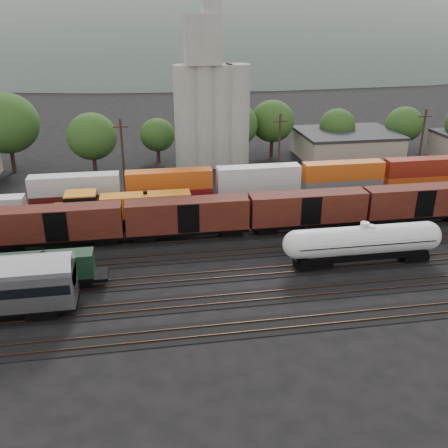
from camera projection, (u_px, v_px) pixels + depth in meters
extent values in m
plane|color=black|center=(227.00, 254.00, 58.59)|extent=(600.00, 600.00, 0.00)
cube|color=black|center=(255.00, 327.00, 44.96)|extent=(180.00, 3.20, 0.08)
cube|color=#382319|center=(257.00, 331.00, 44.28)|extent=(180.00, 0.08, 0.16)
cube|color=#382319|center=(254.00, 322.00, 45.58)|extent=(180.00, 0.08, 0.16)
cube|color=black|center=(244.00, 298.00, 49.50)|extent=(180.00, 3.20, 0.08)
cube|color=#382319|center=(246.00, 301.00, 48.82)|extent=(180.00, 0.08, 0.16)
cube|color=#382319|center=(243.00, 294.00, 50.12)|extent=(180.00, 0.08, 0.16)
cube|color=black|center=(235.00, 274.00, 54.04)|extent=(180.00, 3.20, 0.08)
cube|color=#382319|center=(236.00, 277.00, 53.36)|extent=(180.00, 0.08, 0.16)
cube|color=#382319|center=(234.00, 270.00, 54.66)|extent=(180.00, 0.08, 0.16)
cube|color=black|center=(227.00, 254.00, 58.58)|extent=(180.00, 3.20, 0.08)
cube|color=#382319|center=(228.00, 256.00, 57.89)|extent=(180.00, 0.08, 0.16)
cube|color=#382319|center=(226.00, 250.00, 59.20)|extent=(180.00, 0.08, 0.16)
cube|color=black|center=(220.00, 236.00, 63.11)|extent=(180.00, 3.20, 0.08)
cube|color=#382319|center=(221.00, 238.00, 62.43)|extent=(180.00, 0.08, 0.16)
cube|color=#382319|center=(220.00, 233.00, 63.73)|extent=(180.00, 0.08, 0.16)
cube|color=black|center=(215.00, 221.00, 67.65)|extent=(180.00, 3.20, 0.08)
cube|color=#382319|center=(215.00, 223.00, 66.97)|extent=(180.00, 0.08, 0.16)
cube|color=#382319|center=(214.00, 219.00, 68.27)|extent=(180.00, 0.08, 0.16)
cube|color=black|center=(210.00, 208.00, 72.19)|extent=(180.00, 3.20, 0.08)
cube|color=#382319|center=(210.00, 209.00, 71.51)|extent=(180.00, 0.08, 0.16)
cube|color=#382319|center=(209.00, 206.00, 72.81)|extent=(180.00, 0.08, 0.16)
cube|color=black|center=(27.00, 280.00, 50.34)|extent=(16.03, 2.73, 0.38)
cube|color=black|center=(28.00, 284.00, 50.51)|extent=(4.71, 2.07, 0.75)
cube|color=black|center=(45.00, 266.00, 50.06)|extent=(9.62, 2.26, 2.55)
cylinder|color=black|center=(43.00, 253.00, 49.50)|extent=(0.47, 0.47, 0.47)
cube|color=black|center=(80.00, 282.00, 51.35)|extent=(2.45, 1.89, 0.66)
cylinder|color=silver|center=(370.00, 241.00, 55.24)|extent=(13.94, 2.87, 2.87)
sphere|color=silver|center=(310.00, 245.00, 54.19)|extent=(2.87, 2.87, 2.87)
sphere|color=silver|center=(428.00, 237.00, 56.30)|extent=(2.87, 2.87, 2.87)
cylinder|color=silver|center=(372.00, 228.00, 54.60)|extent=(0.89, 0.89, 0.49)
cube|color=black|center=(370.00, 241.00, 55.24)|extent=(14.25, 3.01, 0.08)
cube|color=black|center=(368.00, 254.00, 55.86)|extent=(13.46, 2.18, 0.49)
cube|color=black|center=(319.00, 262.00, 55.24)|extent=(2.57, 1.98, 0.69)
cube|color=black|center=(415.00, 255.00, 56.96)|extent=(2.57, 1.98, 0.69)
cylinder|color=silver|center=(363.00, 240.00, 55.03)|extent=(15.19, 3.13, 3.13)
sphere|color=silver|center=(297.00, 244.00, 53.88)|extent=(3.13, 3.13, 3.13)
sphere|color=silver|center=(427.00, 235.00, 56.17)|extent=(3.13, 3.13, 3.13)
cylinder|color=silver|center=(365.00, 225.00, 54.33)|extent=(0.97, 0.97, 0.54)
cube|color=black|center=(363.00, 240.00, 55.03)|extent=(15.53, 3.28, 0.09)
cube|color=black|center=(361.00, 254.00, 55.70)|extent=(14.67, 2.37, 0.54)
cube|color=black|center=(308.00, 263.00, 55.02)|extent=(2.80, 2.16, 0.75)
cube|color=black|center=(412.00, 255.00, 56.90)|extent=(2.80, 2.16, 0.75)
cube|color=black|center=(43.00, 310.00, 46.35)|extent=(2.90, 2.23, 0.78)
cube|color=black|center=(129.00, 217.00, 65.41)|extent=(19.36, 3.12, 0.43)
cube|color=black|center=(129.00, 221.00, 65.59)|extent=(5.38, 2.37, 0.86)
cube|color=orange|center=(146.00, 204.00, 65.10)|extent=(11.62, 2.58, 2.90)
cube|color=orange|center=(82.00, 206.00, 63.75)|extent=(3.87, 3.12, 3.55)
cube|color=black|center=(81.00, 197.00, 63.31)|extent=(3.98, 3.23, 0.97)
cube|color=orange|center=(61.00, 213.00, 63.65)|extent=(1.72, 2.58, 1.94)
cylinder|color=black|center=(145.00, 193.00, 64.47)|extent=(0.54, 0.54, 0.54)
cube|color=black|center=(81.00, 225.00, 64.74)|extent=(2.80, 2.15, 0.75)
cube|color=black|center=(176.00, 219.00, 66.62)|extent=(2.80, 2.15, 0.75)
cube|color=black|center=(60.00, 239.00, 59.71)|extent=(15.00, 2.60, 0.40)
cube|color=#491911|center=(58.00, 222.00, 58.89)|extent=(15.00, 2.90, 3.80)
cube|color=black|center=(188.00, 230.00, 62.04)|extent=(15.00, 2.60, 0.40)
cube|color=#491911|center=(187.00, 214.00, 61.21)|extent=(15.00, 2.90, 3.80)
cube|color=black|center=(307.00, 222.00, 64.36)|extent=(15.00, 2.60, 0.40)
cube|color=#491911|center=(308.00, 207.00, 63.54)|extent=(15.00, 2.90, 3.80)
cube|color=black|center=(417.00, 215.00, 66.69)|extent=(15.00, 2.60, 0.40)
cube|color=#491911|center=(420.00, 200.00, 65.87)|extent=(15.00, 2.90, 3.80)
cube|color=black|center=(210.00, 205.00, 72.01)|extent=(160.00, 2.60, 0.60)
cube|color=#471110|center=(77.00, 202.00, 68.59)|extent=(12.00, 2.40, 2.60)
cube|color=beige|center=(74.00, 184.00, 67.57)|extent=(12.00, 2.40, 2.60)
cube|color=maroon|center=(170.00, 197.00, 70.52)|extent=(12.00, 2.40, 2.60)
cube|color=#C85014|center=(169.00, 179.00, 69.51)|extent=(12.00, 2.40, 2.60)
cube|color=silver|center=(258.00, 192.00, 72.46)|extent=(12.00, 2.40, 2.60)
cube|color=silver|center=(258.00, 175.00, 71.44)|extent=(12.00, 2.40, 2.60)
cube|color=slate|center=(342.00, 187.00, 74.39)|extent=(12.00, 2.40, 2.60)
cube|color=#CB5514|center=(343.00, 171.00, 73.37)|extent=(12.00, 2.40, 2.60)
cube|color=#CC4B14|center=(421.00, 183.00, 76.32)|extent=(12.00, 2.40, 2.60)
cube|color=maroon|center=(424.00, 166.00, 75.31)|extent=(12.00, 2.40, 2.60)
cylinder|color=#A29F95|center=(187.00, 118.00, 87.58)|extent=(4.40, 4.40, 18.00)
cylinder|color=#A29F95|center=(204.00, 118.00, 88.04)|extent=(4.40, 4.40, 18.00)
cylinder|color=#A29F95|center=(221.00, 117.00, 88.49)|extent=(4.40, 4.40, 18.00)
cylinder|color=#A29F95|center=(237.00, 117.00, 88.94)|extent=(4.40, 4.40, 18.00)
cube|color=#A29F95|center=(203.00, 39.00, 82.94)|extent=(6.00, 5.00, 8.00)
cube|color=#A29F95|center=(211.00, 7.00, 81.21)|extent=(3.00, 3.00, 4.00)
cube|color=#9E937F|center=(346.00, 146.00, 96.71)|extent=(18.00, 14.00, 4.60)
cube|color=#232326|center=(347.00, 133.00, 95.71)|extent=(18.36, 14.28, 0.50)
cylinder|color=black|center=(13.00, 161.00, 87.81)|extent=(0.70, 0.70, 3.99)
ellipsoid|color=#2E511E|center=(7.00, 123.00, 85.19)|extent=(10.82, 10.82, 10.25)
cylinder|color=black|center=(95.00, 166.00, 86.71)|extent=(0.70, 0.70, 3.09)
ellipsoid|color=#2E511E|center=(92.00, 136.00, 84.68)|extent=(8.39, 8.39, 7.95)
cylinder|color=black|center=(158.00, 156.00, 94.20)|extent=(0.70, 0.70, 2.37)
ellipsoid|color=#2E511E|center=(157.00, 135.00, 92.64)|extent=(6.44, 6.44, 6.10)
cylinder|color=black|center=(235.00, 152.00, 95.14)|extent=(0.70, 0.70, 3.11)
ellipsoid|color=#2E511E|center=(235.00, 125.00, 93.09)|extent=(8.45, 8.45, 8.01)
cylinder|color=black|center=(271.00, 148.00, 98.33)|extent=(0.70, 0.70, 3.12)
ellipsoid|color=#2E511E|center=(272.00, 121.00, 96.28)|extent=(8.46, 8.46, 8.02)
cylinder|color=black|center=(335.00, 147.00, 99.94)|extent=(0.70, 0.70, 2.57)
ellipsoid|color=#2E511E|center=(337.00, 125.00, 98.25)|extent=(6.97, 6.97, 6.60)
cylinder|color=black|center=(401.00, 146.00, 100.10)|extent=(0.70, 0.70, 2.66)
ellipsoid|color=#2E511E|center=(404.00, 124.00, 98.36)|extent=(7.21, 7.21, 6.83)
cylinder|color=black|center=(123.00, 159.00, 74.39)|extent=(0.36, 0.36, 12.00)
cube|color=black|center=(121.00, 127.00, 72.51)|extent=(2.20, 0.18, 0.18)
cylinder|color=black|center=(279.00, 152.00, 78.02)|extent=(0.36, 0.36, 12.00)
cube|color=black|center=(280.00, 121.00, 76.14)|extent=(2.20, 0.18, 0.18)
cylinder|color=black|center=(421.00, 146.00, 81.64)|extent=(0.36, 0.36, 12.00)
cube|color=black|center=(425.00, 116.00, 79.76)|extent=(2.20, 0.18, 0.18)
ellipsoid|color=#59665B|center=(219.00, 98.00, 309.50)|extent=(520.00, 286.00, 130.00)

